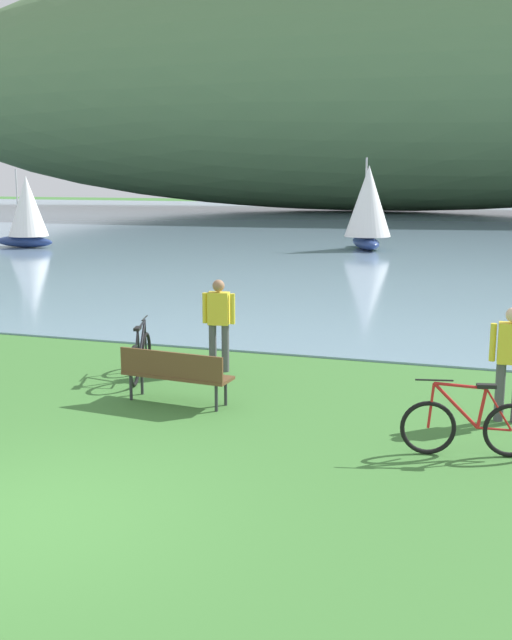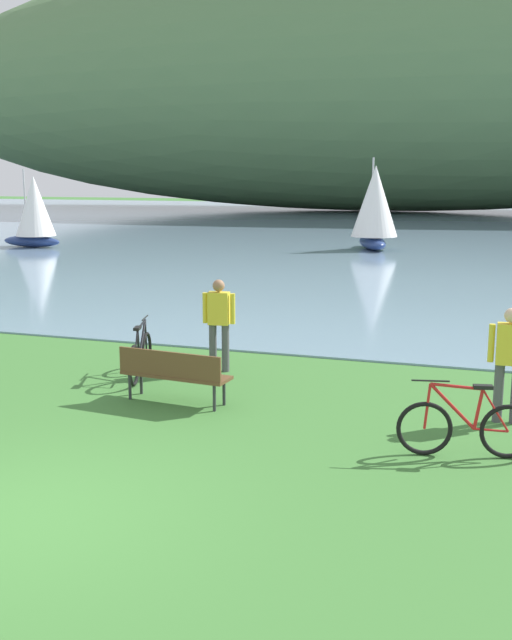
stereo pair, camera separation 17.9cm
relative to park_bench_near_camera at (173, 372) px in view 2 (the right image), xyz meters
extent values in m
plane|color=#3D7533|center=(0.10, -4.21, -0.52)|extent=(200.00, 200.00, 0.00)
cube|color=#7A99B2|center=(0.10, 43.63, -0.50)|extent=(180.00, 80.00, 0.04)
ellipsoid|color=#567A4C|center=(-7.55, 64.09, 12.22)|extent=(105.59, 28.00, 25.41)
cube|color=brown|center=(0.01, 0.08, -0.07)|extent=(1.84, 0.65, 0.05)
cube|color=brown|center=(-0.01, -0.13, 0.15)|extent=(1.80, 0.21, 0.40)
cylinder|color=#2D2D33|center=(-0.74, 0.32, -0.30)|extent=(0.05, 0.05, 0.45)
cylinder|color=#2D2D33|center=(0.78, 0.17, -0.30)|extent=(0.05, 0.05, 0.45)
cylinder|color=#2D2D33|center=(-0.77, -0.02, -0.30)|extent=(0.05, 0.05, 0.45)
cylinder|color=#2D2D33|center=(0.75, -0.16, -0.30)|extent=(0.05, 0.05, 0.45)
torus|color=black|center=(4.00, -1.00, -0.16)|extent=(0.72, 0.21, 0.72)
torus|color=black|center=(5.02, -0.78, -0.16)|extent=(0.72, 0.21, 0.72)
cylinder|color=red|center=(4.33, -0.93, 0.15)|extent=(0.60, 0.17, 0.61)
cylinder|color=red|center=(4.37, -0.92, 0.41)|extent=(0.65, 0.18, 0.09)
cylinder|color=red|center=(4.65, -0.86, 0.12)|extent=(0.13, 0.07, 0.54)
cylinder|color=red|center=(4.82, -0.82, -0.15)|extent=(0.42, 0.12, 0.05)
cylinder|color=red|center=(4.86, -0.82, 0.11)|extent=(0.37, 0.10, 0.56)
cylinder|color=red|center=(4.02, -0.99, 0.14)|extent=(0.09, 0.05, 0.60)
cube|color=black|center=(4.69, -0.85, 0.42)|extent=(0.26, 0.15, 0.05)
cylinder|color=black|center=(4.05, -0.99, 0.48)|extent=(0.47, 0.12, 0.02)
torus|color=black|center=(-1.34, 1.73, -0.16)|extent=(0.24, 0.71, 0.72)
torus|color=black|center=(-1.07, 0.72, -0.16)|extent=(0.24, 0.71, 0.72)
cylinder|color=black|center=(-1.26, 1.41, 0.15)|extent=(0.20, 0.60, 0.61)
cylinder|color=black|center=(-1.25, 1.37, 0.41)|extent=(0.21, 0.65, 0.09)
cylinder|color=black|center=(-1.17, 1.09, 0.12)|extent=(0.07, 0.13, 0.54)
cylinder|color=black|center=(-1.13, 0.93, -0.15)|extent=(0.14, 0.42, 0.05)
cylinder|color=black|center=(-1.12, 0.89, 0.11)|extent=(0.12, 0.36, 0.56)
cylinder|color=black|center=(-1.34, 1.71, 0.14)|extent=(0.06, 0.09, 0.60)
cube|color=black|center=(-1.16, 1.05, 0.42)|extent=(0.16, 0.26, 0.05)
cylinder|color=black|center=(-1.33, 1.69, 0.48)|extent=(0.15, 0.47, 0.02)
cylinder|color=#4C4C51|center=(-0.16, 2.08, -0.08)|extent=(0.14, 0.14, 0.88)
cylinder|color=#4C4C51|center=(0.08, 2.11, -0.08)|extent=(0.14, 0.14, 0.88)
cube|color=yellow|center=(-0.04, 2.10, 0.66)|extent=(0.40, 0.26, 0.60)
sphere|color=#9E7051|center=(-0.04, 2.10, 1.08)|extent=(0.22, 0.22, 0.22)
cylinder|color=yellow|center=(-0.30, 2.07, 0.66)|extent=(0.09, 0.09, 0.56)
cylinder|color=yellow|center=(0.22, 2.13, 0.66)|extent=(0.09, 0.09, 0.56)
cylinder|color=#4C4C51|center=(4.88, 0.69, -0.08)|extent=(0.14, 0.14, 0.88)
cube|color=yellow|center=(5.00, 0.70, 0.66)|extent=(0.39, 0.23, 0.60)
sphere|color=beige|center=(5.00, 0.70, 1.08)|extent=(0.22, 0.22, 0.22)
cylinder|color=yellow|center=(4.74, 0.69, 0.66)|extent=(0.09, 0.09, 0.56)
ellipsoid|color=navy|center=(-17.41, 21.18, -0.20)|extent=(3.29, 1.07, 0.57)
cylinder|color=#B2B2B2|center=(-17.67, 21.19, 1.71)|extent=(0.08, 0.08, 3.25)
cone|color=white|center=(-17.11, 21.16, 1.55)|extent=(2.02, 2.02, 2.92)
ellipsoid|color=navy|center=(-1.15, 25.39, -0.16)|extent=(2.30, 3.82, 0.65)
cylinder|color=#B2B2B2|center=(-1.26, 25.66, 2.01)|extent=(0.09, 0.09, 3.70)
cone|color=white|center=(-1.03, 25.07, 1.83)|extent=(2.84, 2.84, 3.33)
camera|label=1|loc=(4.64, -10.40, 3.06)|focal=41.71mm
camera|label=2|loc=(4.81, -10.35, 3.06)|focal=41.71mm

